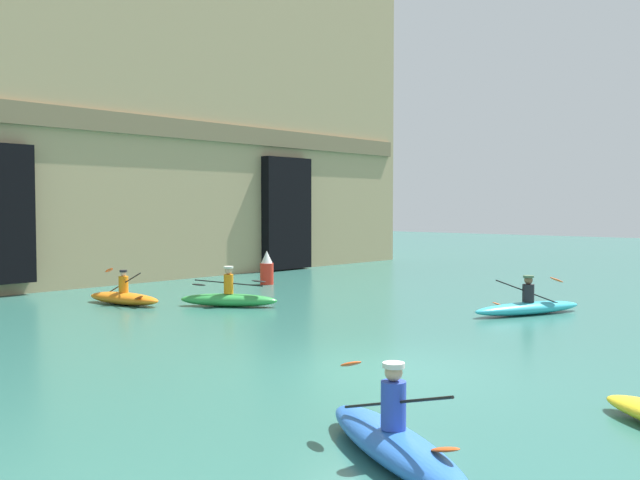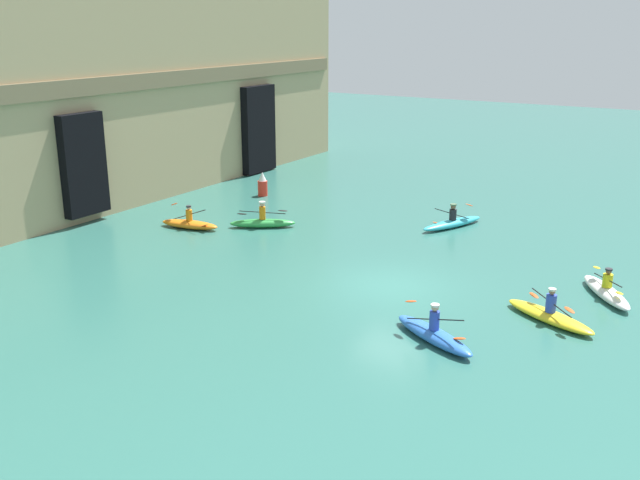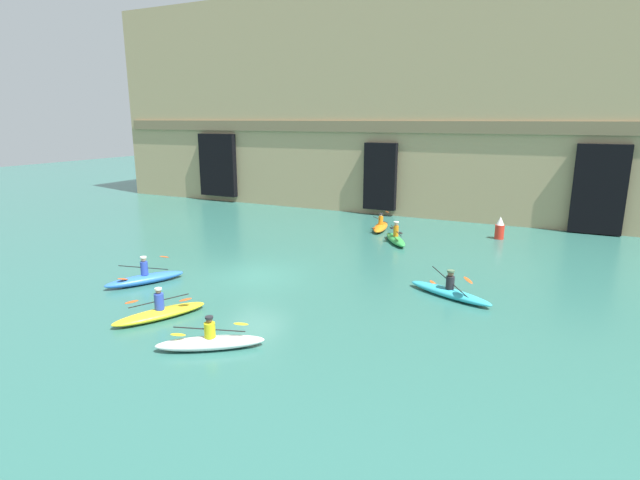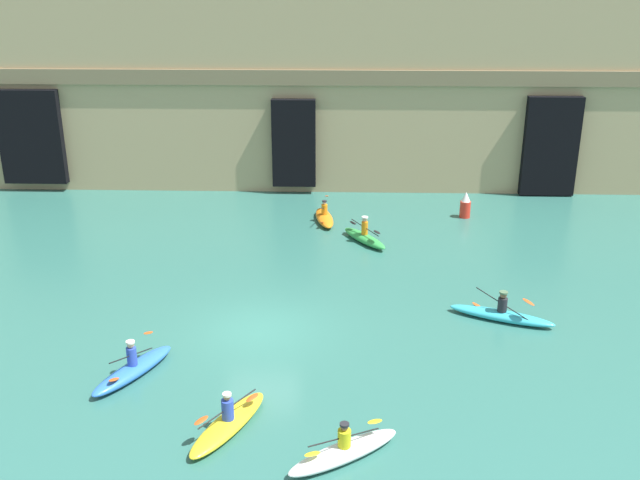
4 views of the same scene
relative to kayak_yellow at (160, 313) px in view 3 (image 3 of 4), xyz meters
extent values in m
plane|color=#2D665B|center=(0.25, 5.51, -0.21)|extent=(120.00, 120.00, 0.00)
cube|color=tan|center=(-0.32, 24.39, 7.53)|extent=(45.56, 6.10, 15.46)
cube|color=#79674A|center=(-0.32, 21.29, 5.91)|extent=(44.65, 0.24, 0.78)
cube|color=black|center=(-13.63, 21.19, 2.76)|extent=(3.38, 0.70, 5.00)
cube|color=black|center=(0.36, 21.19, 2.53)|extent=(2.29, 0.70, 4.62)
cube|color=black|center=(13.78, 21.19, 2.45)|extent=(2.83, 0.70, 5.19)
ellipsoid|color=yellow|center=(0.00, 0.00, -0.04)|extent=(2.10, 3.27, 0.32)
cylinder|color=#2D47B7|center=(0.00, 0.00, 0.40)|extent=(0.32, 0.32, 0.56)
sphere|color=#9E704C|center=(0.00, 0.00, 0.78)|extent=(0.19, 0.19, 0.19)
cylinder|color=silver|center=(0.00, 0.00, 0.85)|extent=(0.24, 0.24, 0.06)
cylinder|color=black|center=(0.00, 0.00, 0.43)|extent=(1.30, 1.55, 0.25)
ellipsoid|color=#D84C19|center=(-0.56, -0.67, 0.52)|extent=(0.42, 0.46, 0.10)
ellipsoid|color=#D84C19|center=(0.56, 0.67, 0.33)|extent=(0.42, 0.46, 0.10)
ellipsoid|color=orange|center=(2.10, 16.52, -0.02)|extent=(1.22, 2.90, 0.37)
cylinder|color=orange|center=(2.10, 16.52, 0.41)|extent=(0.29, 0.29, 0.49)
sphere|color=beige|center=(2.10, 16.52, 0.75)|extent=(0.18, 0.18, 0.18)
cylinder|color=#232328|center=(2.10, 16.52, 0.82)|extent=(0.23, 0.23, 0.06)
cylinder|color=black|center=(2.10, 16.52, 0.43)|extent=(0.24, 2.12, 0.81)
ellipsoid|color=#D84C19|center=(2.19, 17.45, 0.78)|extent=(0.22, 0.45, 0.20)
ellipsoid|color=#D84C19|center=(2.00, 15.58, 0.09)|extent=(0.22, 0.45, 0.20)
ellipsoid|color=#33B2C6|center=(8.45, 6.48, -0.03)|extent=(3.57, 1.98, 0.35)
cylinder|color=#232328|center=(8.45, 6.48, 0.39)|extent=(0.32, 0.32, 0.49)
sphere|color=brown|center=(8.45, 6.48, 0.75)|extent=(0.23, 0.23, 0.23)
cylinder|color=#4C6B4C|center=(8.45, 6.48, 0.84)|extent=(0.29, 0.29, 0.06)
cylinder|color=black|center=(8.45, 6.48, 0.41)|extent=(1.69, 1.12, 0.75)
ellipsoid|color=#D84C19|center=(7.71, 6.96, 0.09)|extent=(0.46, 0.39, 0.20)
ellipsoid|color=#D84C19|center=(9.18, 6.00, 0.73)|extent=(0.46, 0.39, 0.20)
ellipsoid|color=green|center=(3.94, 13.80, -0.01)|extent=(2.17, 2.82, 0.39)
cylinder|color=orange|center=(3.94, 13.80, 0.47)|extent=(0.28, 0.28, 0.58)
sphere|color=tan|center=(3.94, 13.80, 0.87)|extent=(0.23, 0.23, 0.23)
cylinder|color=silver|center=(3.94, 13.80, 0.97)|extent=(0.29, 0.29, 0.06)
cylinder|color=black|center=(3.94, 13.80, 0.50)|extent=(1.17, 1.77, 0.19)
ellipsoid|color=black|center=(3.43, 14.57, 0.43)|extent=(0.39, 0.47, 0.08)
ellipsoid|color=black|center=(4.44, 13.03, 0.57)|extent=(0.39, 0.47, 0.08)
ellipsoid|color=blue|center=(-3.22, 2.52, -0.01)|extent=(2.13, 3.19, 0.38)
cylinder|color=#2D47B7|center=(-3.22, 2.52, 0.46)|extent=(0.30, 0.30, 0.56)
sphere|color=tan|center=(-3.22, 2.52, 0.84)|extent=(0.21, 0.21, 0.21)
cylinder|color=silver|center=(-3.22, 2.52, 0.93)|extent=(0.26, 0.26, 0.06)
cylinder|color=black|center=(-3.22, 2.52, 0.48)|extent=(0.68, 2.01, 0.65)
ellipsoid|color=#D84C19|center=(-3.51, 1.64, 0.21)|extent=(0.31, 0.47, 0.17)
ellipsoid|color=#D84C19|center=(-2.94, 3.41, 0.76)|extent=(0.31, 0.47, 0.17)
ellipsoid|color=white|center=(3.04, -1.11, -0.02)|extent=(3.03, 2.39, 0.37)
cylinder|color=gold|center=(3.04, -1.11, 0.40)|extent=(0.33, 0.33, 0.46)
sphere|color=brown|center=(3.04, -1.11, 0.72)|extent=(0.19, 0.19, 0.19)
cylinder|color=#232328|center=(3.04, -1.11, 0.79)|extent=(0.24, 0.24, 0.06)
cylinder|color=black|center=(3.04, -1.11, 0.42)|extent=(1.74, 1.18, 0.30)
ellipsoid|color=yellow|center=(3.80, -0.60, 0.54)|extent=(0.47, 0.40, 0.11)
ellipsoid|color=yellow|center=(2.27, -1.62, 0.30)|extent=(0.47, 0.40, 0.11)
cylinder|color=red|center=(8.91, 17.37, 0.20)|extent=(0.51, 0.51, 0.81)
cone|color=white|center=(8.91, 17.37, 0.84)|extent=(0.44, 0.44, 0.48)
camera|label=1|loc=(-9.88, -2.33, 2.77)|focal=40.00mm
camera|label=2|loc=(-21.18, -4.52, 8.76)|focal=40.00mm
camera|label=3|loc=(12.00, -11.90, 6.46)|focal=28.00mm
camera|label=4|loc=(2.90, -15.65, 11.13)|focal=40.00mm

